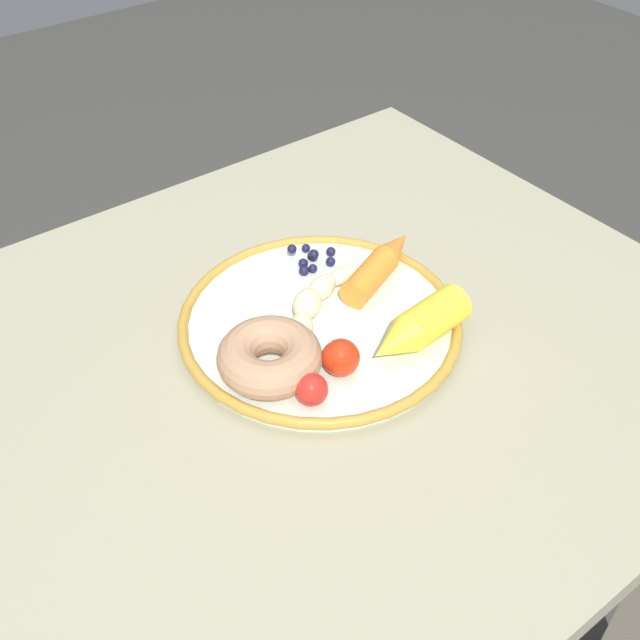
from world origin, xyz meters
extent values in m
cube|color=#9C997C|center=(0.00, 0.00, 0.71)|extent=(0.92, 0.74, 0.03)
cube|color=#A39681|center=(0.40, 0.31, 0.35)|extent=(0.05, 0.05, 0.70)
cylinder|color=silver|center=(0.05, 0.02, 0.73)|extent=(0.29, 0.29, 0.01)
torus|color=#B88A33|center=(0.05, 0.02, 0.74)|extent=(0.31, 0.31, 0.01)
ellipsoid|color=beige|center=(0.11, 0.05, 0.75)|extent=(0.04, 0.02, 0.02)
ellipsoid|color=beige|center=(0.08, 0.05, 0.75)|extent=(0.05, 0.04, 0.02)
ellipsoid|color=beige|center=(0.05, 0.03, 0.75)|extent=(0.05, 0.05, 0.03)
ellipsoid|color=beige|center=(0.02, 0.01, 0.75)|extent=(0.05, 0.05, 0.02)
ellipsoid|color=beige|center=(0.00, -0.02, 0.75)|extent=(0.03, 0.05, 0.02)
cylinder|color=orange|center=(0.13, 0.03, 0.76)|extent=(0.09, 0.06, 0.03)
cone|color=orange|center=(0.19, 0.05, 0.76)|extent=(0.06, 0.05, 0.03)
cylinder|color=yellow|center=(0.13, -0.07, 0.76)|extent=(0.08, 0.05, 0.04)
cone|color=yellow|center=(0.07, -0.08, 0.76)|extent=(0.05, 0.05, 0.04)
torus|color=tan|center=(-0.04, -0.01, 0.76)|extent=(0.15, 0.15, 0.04)
sphere|color=#191638|center=(0.11, 0.11, 0.75)|extent=(0.01, 0.01, 0.01)
sphere|color=#191638|center=(0.09, 0.10, 0.75)|extent=(0.01, 0.01, 0.01)
sphere|color=#191638|center=(0.09, 0.09, 0.75)|extent=(0.01, 0.01, 0.01)
sphere|color=#191638|center=(0.12, 0.09, 0.75)|extent=(0.01, 0.01, 0.01)
sphere|color=#191638|center=(0.08, 0.09, 0.75)|extent=(0.01, 0.01, 0.01)
sphere|color=#191638|center=(0.13, 0.10, 0.75)|extent=(0.01, 0.01, 0.01)
sphere|color=#191638|center=(0.11, 0.13, 0.75)|extent=(0.01, 0.01, 0.01)
sphere|color=#191638|center=(0.10, 0.10, 0.75)|extent=(0.01, 0.01, 0.01)
sphere|color=#191638|center=(0.09, 0.12, 0.75)|extent=(0.01, 0.01, 0.01)
sphere|color=red|center=(-0.03, -0.07, 0.76)|extent=(0.03, 0.03, 0.03)
sphere|color=red|center=(0.02, -0.06, 0.76)|extent=(0.04, 0.04, 0.04)
camera|label=1|loc=(-0.32, -0.48, 1.29)|focal=43.22mm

